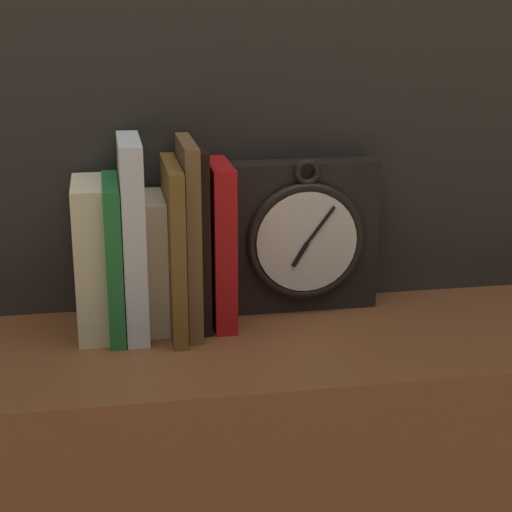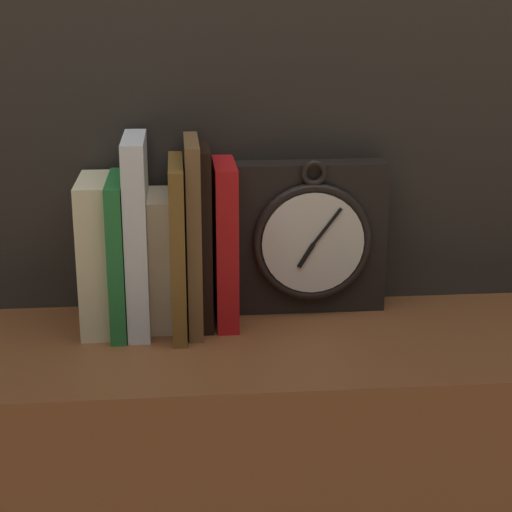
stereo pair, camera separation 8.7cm
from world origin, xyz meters
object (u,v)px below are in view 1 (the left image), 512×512
object	(u,v)px
book_slot2_white	(133,237)
book_slot5_brown	(189,236)
clock	(302,236)
book_slot6_black	(200,237)
book_slot0_cream	(91,258)
book_slot4_brown	(174,248)
book_slot7_red	(220,244)
book_slot1_green	(114,257)
book_slot3_cream	(155,262)

from	to	relation	value
book_slot2_white	book_slot5_brown	world-z (taller)	book_slot2_white
book_slot5_brown	clock	bearing A→B (deg)	14.41
book_slot2_white	book_slot6_black	bearing A→B (deg)	7.36
book_slot0_cream	book_slot4_brown	distance (m)	0.11
clock	book_slot7_red	xyz separation A→B (m)	(-0.12, -0.03, 0.00)
book_slot1_green	book_slot2_white	bearing A→B (deg)	2.53
clock	book_slot5_brown	distance (m)	0.17
book_slot5_brown	book_slot7_red	distance (m)	0.05
book_slot4_brown	book_slot6_black	bearing A→B (deg)	28.25
clock	book_slot3_cream	size ratio (longest dim) A/B	1.24
clock	book_slot4_brown	bearing A→B (deg)	-164.83
book_slot3_cream	book_slot5_brown	xyz separation A→B (m)	(0.04, -0.01, 0.04)
clock	book_slot5_brown	world-z (taller)	book_slot5_brown
book_slot2_white	clock	bearing A→B (deg)	9.93
clock	book_slot6_black	size ratio (longest dim) A/B	0.91
clock	book_slot7_red	bearing A→B (deg)	-165.61
clock	book_slot1_green	distance (m)	0.26
book_slot0_cream	book_slot2_white	world-z (taller)	book_slot2_white
book_slot2_white	book_slot6_black	size ratio (longest dim) A/B	1.06
book_slot0_cream	book_slot7_red	distance (m)	0.17
book_slot4_brown	book_slot5_brown	world-z (taller)	book_slot5_brown
book_slot0_cream	book_slot1_green	world-z (taller)	book_slot1_green
book_slot2_white	book_slot4_brown	distance (m)	0.05
book_slot6_black	book_slot7_red	distance (m)	0.03
book_slot0_cream	book_slot5_brown	size ratio (longest dim) A/B	0.80
book_slot0_cream	book_slot2_white	size ratio (longest dim) A/B	0.79
book_slot4_brown	book_slot5_brown	size ratio (longest dim) A/B	0.89
book_slot6_black	book_slot3_cream	bearing A→B (deg)	178.42
book_slot3_cream	book_slot6_black	distance (m)	0.07
book_slot0_cream	book_slot1_green	bearing A→B (deg)	-12.77
book_slot3_cream	book_slot4_brown	distance (m)	0.04
book_slot2_white	book_slot7_red	distance (m)	0.12
book_slot1_green	book_slot3_cream	xyz separation A→B (m)	(0.05, 0.01, -0.01)
book_slot6_black	book_slot0_cream	bearing A→B (deg)	-177.63
book_slot3_cream	book_slot5_brown	world-z (taller)	book_slot5_brown
book_slot2_white	book_slot4_brown	xyz separation A→B (m)	(0.05, -0.01, -0.02)
clock	book_slot0_cream	bearing A→B (deg)	-173.01
book_slot1_green	book_slot4_brown	size ratio (longest dim) A/B	0.90
book_slot0_cream	book_slot5_brown	distance (m)	0.13
book_slot3_cream	book_slot4_brown	world-z (taller)	book_slot4_brown
book_slot1_green	book_slot5_brown	bearing A→B (deg)	0.35
book_slot0_cream	book_slot5_brown	xyz separation A→B (m)	(0.13, -0.01, 0.02)
book_slot0_cream	book_slot1_green	distance (m)	0.03
book_slot4_brown	book_slot5_brown	xyz separation A→B (m)	(0.02, 0.01, 0.01)
book_slot0_cream	book_slot6_black	size ratio (longest dim) A/B	0.84
book_slot5_brown	book_slot7_red	bearing A→B (deg)	14.46
book_slot5_brown	book_slot6_black	bearing A→B (deg)	36.36
book_slot0_cream	book_slot2_white	distance (m)	0.06
book_slot6_black	book_slot1_green	bearing A→B (deg)	-173.71
clock	book_slot0_cream	xyz separation A→B (m)	(-0.29, -0.04, -0.01)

